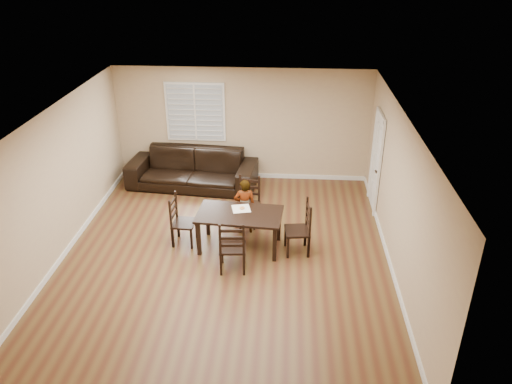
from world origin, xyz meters
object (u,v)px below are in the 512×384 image
at_px(chair_far, 232,250).
at_px(child, 245,206).
at_px(chair_near, 249,201).
at_px(sofa, 192,169).
at_px(donut, 242,208).
at_px(dining_table, 240,217).
at_px(chair_left, 178,222).
at_px(chair_right, 304,230).

xyz_separation_m(chair_far, child, (0.09, 1.40, 0.11)).
bearing_deg(chair_near, sofa, 143.33).
bearing_deg(donut, chair_near, 85.99).
bearing_deg(dining_table, chair_left, -179.93).
xyz_separation_m(dining_table, chair_right, (1.20, -0.07, -0.17)).
distance_m(chair_left, donut, 1.27).
relative_size(chair_right, child, 0.91).
bearing_deg(chair_far, chair_right, -152.82).
relative_size(child, donut, 11.63).
xyz_separation_m(chair_far, sofa, (-1.33, 3.41, -0.03)).
xyz_separation_m(chair_right, donut, (-1.17, 0.24, 0.28)).
distance_m(chair_left, chair_right, 2.40).
height_order(chair_near, donut, chair_near).
bearing_deg(chair_right, sofa, -143.10).
distance_m(chair_far, chair_right, 1.46).
height_order(dining_table, chair_left, chair_left).
bearing_deg(child, chair_near, -105.21).
bearing_deg(dining_table, donut, 83.66).
xyz_separation_m(child, donut, (-0.01, -0.39, 0.18)).
height_order(dining_table, sofa, sofa).
distance_m(donut, sofa, 2.80).
distance_m(chair_left, sofa, 2.49).
xyz_separation_m(dining_table, chair_near, (0.09, 1.00, -0.18)).
relative_size(chair_near, chair_left, 1.02).
relative_size(dining_table, sofa, 0.55).
xyz_separation_m(chair_near, chair_right, (1.11, -1.07, 0.01)).
xyz_separation_m(dining_table, chair_far, (-0.05, -0.84, -0.18)).
bearing_deg(chair_far, donut, -98.98).
distance_m(dining_table, chair_far, 0.86).
xyz_separation_m(dining_table, sofa, (-1.37, 2.57, -0.21)).
bearing_deg(child, dining_table, 76.46).
distance_m(chair_right, sofa, 3.68).
relative_size(dining_table, donut, 16.46).
height_order(chair_far, child, child).
height_order(dining_table, chair_near, chair_near).
distance_m(chair_far, sofa, 3.66).
xyz_separation_m(chair_left, sofa, (-0.18, 2.48, -0.02)).
distance_m(chair_left, child, 1.33).
bearing_deg(donut, child, 88.38).
bearing_deg(chair_far, chair_left, -43.43).
relative_size(chair_left, child, 0.87).
relative_size(chair_near, child, 0.88).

